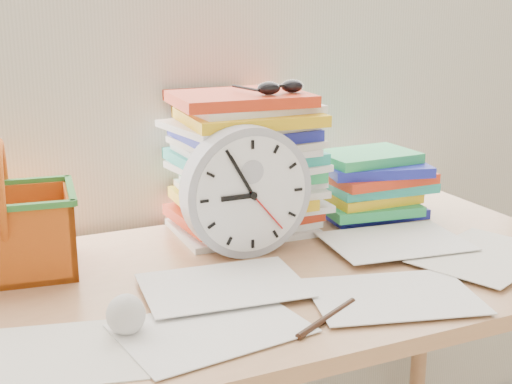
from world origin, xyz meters
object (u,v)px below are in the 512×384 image
paper_stack (247,163)px  book_stack (371,185)px  desk (254,308)px  clock (246,191)px  basket (5,209)px

paper_stack → book_stack: size_ratio=1.23×
desk → book_stack: (0.39, 0.20, 0.15)m
paper_stack → clock: bearing=-114.2°
desk → paper_stack: paper_stack is taller
desk → basket: size_ratio=5.56×
clock → book_stack: (0.37, 0.11, -0.05)m
desk → basket: bearing=155.0°
basket → desk: bearing=-17.7°
desk → basket: basket is taller
clock → paper_stack: bearing=65.8°
book_stack → basket: (-0.82, -0.01, 0.05)m
book_stack → basket: basket is taller
clock → basket: bearing=167.4°
paper_stack → book_stack: paper_stack is taller
desk → paper_stack: size_ratio=4.31×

